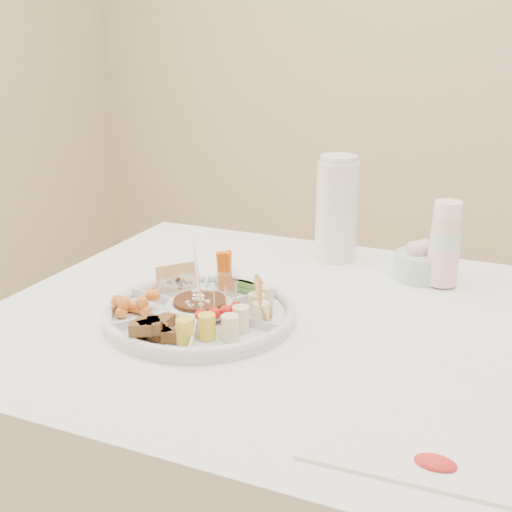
% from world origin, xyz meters
% --- Properties ---
extents(wall_back, '(4.00, 0.02, 2.70)m').
position_xyz_m(wall_back, '(0.00, 2.00, 1.35)').
color(wall_back, beige).
rests_on(wall_back, ground).
extents(dining_table, '(1.52, 1.02, 0.76)m').
position_xyz_m(dining_table, '(0.00, 0.00, 0.38)').
color(dining_table, white).
rests_on(dining_table, floor).
extents(party_tray, '(0.43, 0.43, 0.04)m').
position_xyz_m(party_tray, '(-0.31, -0.09, 0.78)').
color(party_tray, silver).
rests_on(party_tray, dining_table).
extents(bean_dip, '(0.12, 0.12, 0.04)m').
position_xyz_m(bean_dip, '(-0.31, -0.09, 0.79)').
color(bean_dip, black).
rests_on(bean_dip, party_tray).
extents(tortillas, '(0.13, 0.13, 0.07)m').
position_xyz_m(tortillas, '(-0.19, -0.04, 0.80)').
color(tortillas, tan).
rests_on(tortillas, party_tray).
extents(carrot_cucumber, '(0.11, 0.11, 0.09)m').
position_xyz_m(carrot_cucumber, '(-0.30, 0.04, 0.82)').
color(carrot_cucumber, '#DD5A0C').
rests_on(carrot_cucumber, party_tray).
extents(pita_raisins, '(0.14, 0.14, 0.07)m').
position_xyz_m(pita_raisins, '(-0.42, -0.01, 0.80)').
color(pita_raisins, '#C0874A').
rests_on(pita_raisins, party_tray).
extents(cherries, '(0.12, 0.12, 0.04)m').
position_xyz_m(cherries, '(-0.43, -0.14, 0.79)').
color(cherries, orange).
rests_on(cherries, party_tray).
extents(granola_chunks, '(0.12, 0.12, 0.05)m').
position_xyz_m(granola_chunks, '(-0.33, -0.22, 0.79)').
color(granola_chunks, brown).
rests_on(granola_chunks, party_tray).
extents(banana_tomato, '(0.12, 0.12, 0.09)m').
position_xyz_m(banana_tomato, '(-0.21, -0.17, 0.82)').
color(banana_tomato, '#FFE19A').
rests_on(banana_tomato, party_tray).
extents(cup_stack, '(0.09, 0.09, 0.20)m').
position_xyz_m(cup_stack, '(0.11, 0.30, 0.86)').
color(cup_stack, silver).
rests_on(cup_stack, dining_table).
extents(thermos, '(0.14, 0.14, 0.27)m').
position_xyz_m(thermos, '(-0.17, 0.39, 0.89)').
color(thermos, silver).
rests_on(thermos, dining_table).
extents(flower_bowl, '(0.13, 0.13, 0.09)m').
position_xyz_m(flower_bowl, '(0.05, 0.33, 0.80)').
color(flower_bowl, silver).
rests_on(flower_bowl, dining_table).
extents(placemat, '(0.31, 0.11, 0.01)m').
position_xyz_m(placemat, '(0.17, -0.38, 0.76)').
color(placemat, white).
rests_on(placemat, dining_table).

